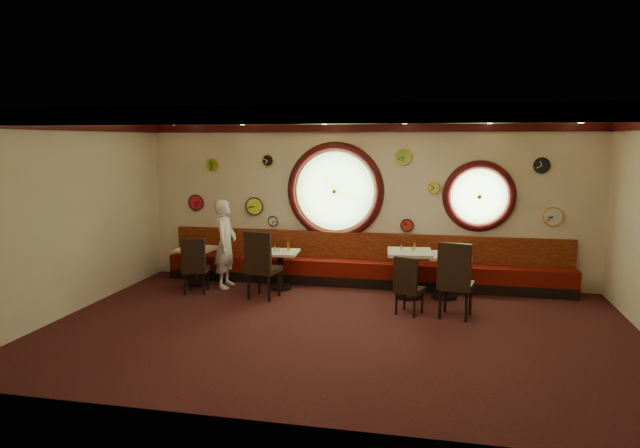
{
  "coord_description": "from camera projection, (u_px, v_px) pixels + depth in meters",
  "views": [
    {
      "loc": [
        1.47,
        -8.27,
        2.88
      ],
      "look_at": [
        -0.45,
        0.8,
        1.5
      ],
      "focal_mm": 32.0,
      "sensor_mm": 36.0,
      "label": 1
    }
  ],
  "objects": [
    {
      "name": "waiter",
      "position": [
        225.0,
        244.0,
        11.12
      ],
      "size": [
        0.44,
        0.65,
        1.72
      ],
      "primitive_type": "imported",
      "rotation": [
        0.0,
        0.0,
        1.62
      ],
      "color": "white",
      "rests_on": "floor"
    },
    {
      "name": "banquette_base",
      "position": [
        362.0,
        280.0,
        11.34
      ],
      "size": [
        8.0,
        0.55,
        0.2
      ],
      "primitive_type": "cube",
      "color": "black",
      "rests_on": "floor"
    },
    {
      "name": "ceiling",
      "position": [
        339.0,
        117.0,
        8.25
      ],
      "size": [
        9.0,
        6.0,
        0.02
      ],
      "primitive_type": "cube",
      "color": "gold",
      "rests_on": "wall_back"
    },
    {
      "name": "banquette_seat",
      "position": [
        362.0,
        268.0,
        11.3
      ],
      "size": [
        8.0,
        0.55,
        0.3
      ],
      "primitive_type": "cube",
      "color": "#590D07",
      "rests_on": "banquette_base"
    },
    {
      "name": "condiment_b_pepper",
      "position": [
        279.0,
        249.0,
        10.95
      ],
      "size": [
        0.03,
        0.03,
        0.09
      ],
      "primitive_type": "cylinder",
      "color": "silver",
      "rests_on": "table_b"
    },
    {
      "name": "porthole_left_frame",
      "position": [
        335.0,
        191.0,
        11.46
      ],
      "size": [
        1.98,
        0.18,
        1.98
      ],
      "primitive_type": "torus",
      "rotation": [
        1.57,
        0.0,
        0.0
      ],
      "color": "black",
      "rests_on": "wall_back"
    },
    {
      "name": "wall_clock_8",
      "position": [
        213.0,
        165.0,
        11.9
      ],
      "size": [
        0.26,
        0.03,
        0.26
      ],
      "primitive_type": "cylinder",
      "rotation": [
        1.57,
        0.0,
        0.0
      ],
      "color": "#77A821",
      "rests_on": "wall_back"
    },
    {
      "name": "molding_left",
      "position": [
        67.0,
        125.0,
        9.18
      ],
      "size": [
        0.1,
        6.0,
        0.18
      ],
      "primitive_type": "cube",
      "color": "black",
      "rests_on": "wall_back"
    },
    {
      "name": "floor",
      "position": [
        338.0,
        329.0,
        8.72
      ],
      "size": [
        9.0,
        6.0,
        0.0
      ],
      "primitive_type": "cube",
      "color": "black",
      "rests_on": "ground"
    },
    {
      "name": "condiment_a_salt",
      "position": [
        193.0,
        245.0,
        11.31
      ],
      "size": [
        0.03,
        0.03,
        0.09
      ],
      "primitive_type": "cylinder",
      "color": "silver",
      "rests_on": "table_a"
    },
    {
      "name": "condiment_a_bottle",
      "position": [
        204.0,
        244.0,
        11.27
      ],
      "size": [
        0.05,
        0.05,
        0.17
      ],
      "primitive_type": "cylinder",
      "color": "gold",
      "rests_on": "table_a"
    },
    {
      "name": "wall_back",
      "position": [
        365.0,
        204.0,
        11.39
      ],
      "size": [
        9.0,
        0.02,
        3.2
      ],
      "primitive_type": "cube",
      "color": "beige",
      "rests_on": "floor"
    },
    {
      "name": "condiment_c_salt",
      "position": [
        401.0,
        248.0,
        10.36
      ],
      "size": [
        0.04,
        0.04,
        0.11
      ],
      "primitive_type": "cylinder",
      "color": "silver",
      "rests_on": "table_c"
    },
    {
      "name": "porthole_left_ring",
      "position": [
        335.0,
        191.0,
        11.43
      ],
      "size": [
        1.61,
        0.03,
        1.61
      ],
      "primitive_type": "torus",
      "rotation": [
        1.57,
        0.0,
        0.0
      ],
      "color": "gold",
      "rests_on": "wall_back"
    },
    {
      "name": "chair_a",
      "position": [
        195.0,
        262.0,
        10.63
      ],
      "size": [
        0.52,
        0.52,
        0.66
      ],
      "rotation": [
        0.0,
        0.0,
        0.19
      ],
      "color": "black",
      "rests_on": "floor"
    },
    {
      "name": "wall_clock_2",
      "position": [
        542.0,
        165.0,
        10.56
      ],
      "size": [
        0.28,
        0.03,
        0.28
      ],
      "primitive_type": "cylinder",
      "rotation": [
        1.57,
        0.0,
        0.0
      ],
      "color": "black",
      "rests_on": "wall_back"
    },
    {
      "name": "wall_clock_3",
      "position": [
        273.0,
        221.0,
        11.8
      ],
      "size": [
        0.2,
        0.03,
        0.2
      ],
      "primitive_type": "cylinder",
      "rotation": [
        1.57,
        0.0,
        0.0
      ],
      "color": "white",
      "rests_on": "wall_back"
    },
    {
      "name": "wall_left",
      "position": [
        71.0,
        218.0,
        9.41
      ],
      "size": [
        0.02,
        6.0,
        3.2
      ],
      "primitive_type": "cube",
      "color": "beige",
      "rests_on": "floor"
    },
    {
      "name": "table_c",
      "position": [
        409.0,
        268.0,
        10.4
      ],
      "size": [
        0.86,
        0.86,
        0.87
      ],
      "color": "black",
      "rests_on": "floor"
    },
    {
      "name": "condiment_b_bottle",
      "position": [
        288.0,
        246.0,
        11.02
      ],
      "size": [
        0.05,
        0.05,
        0.17
      ],
      "primitive_type": "cylinder",
      "color": "gold",
      "rests_on": "table_b"
    },
    {
      "name": "wall_clock_5",
      "position": [
        268.0,
        161.0,
        11.64
      ],
      "size": [
        0.24,
        0.03,
        0.24
      ],
      "primitive_type": "cylinder",
      "rotation": [
        1.57,
        0.0,
        0.0
      ],
      "color": "black",
      "rests_on": "wall_back"
    },
    {
      "name": "wall_clock_4",
      "position": [
        434.0,
        188.0,
        11.03
      ],
      "size": [
        0.22,
        0.03,
        0.22
      ],
      "primitive_type": "cylinder",
      "rotation": [
        1.57,
        0.0,
        0.0
      ],
      "color": "#F9EE53",
      "rests_on": "wall_back"
    },
    {
      "name": "table_b",
      "position": [
        280.0,
        265.0,
        11.02
      ],
      "size": [
        0.72,
        0.72,
        0.74
      ],
      "color": "black",
      "rests_on": "floor"
    },
    {
      "name": "condiment_d_pepper",
      "position": [
        445.0,
        251.0,
        10.29
      ],
      "size": [
        0.04,
        0.04,
        0.11
      ],
      "primitive_type": "cylinder",
      "color": "silver",
      "rests_on": "table_d"
    },
    {
      "name": "wall_clock_0",
      "position": [
        255.0,
        206.0,
        11.84
      ],
      "size": [
        0.36,
        0.03,
        0.36
      ],
      "primitive_type": "cylinder",
      "rotation": [
        1.57,
        0.0,
        0.0
      ],
      "color": "yellow",
      "rests_on": "wall_back"
    },
    {
      "name": "porthole_right_glass",
      "position": [
        479.0,
        196.0,
        10.91
      ],
      "size": [
        1.1,
        0.02,
        1.1
      ],
      "primitive_type": "cylinder",
      "rotation": [
        1.57,
        0.0,
        0.0
      ],
      "color": "#81B26A",
      "rests_on": "wall_back"
    },
    {
      "name": "molding_front",
      "position": [
        285.0,
        115.0,
        5.41
      ],
      "size": [
        9.0,
        0.1,
        0.18
      ],
      "primitive_type": "cube",
      "color": "black",
      "rests_on": "wall_back"
    },
    {
      "name": "wall_clock_9",
      "position": [
        553.0,
        217.0,
        10.65
      ],
      "size": [
        0.34,
        0.03,
        0.34
      ],
      "primitive_type": "cylinder",
      "rotation": [
        1.57,
        0.0,
        0.0
      ],
      "color": "white",
      "rests_on": "wall_back"
    },
    {
      "name": "porthole_right_ring",
      "position": [
        479.0,
        196.0,
        10.86
      ],
      "size": [
        1.09,
        0.03,
        1.09
      ],
      "primitive_type": "torus",
      "rotation": [
        1.57,
        0.0,
        0.0
      ],
      "color": "gold",
      "rests_on": "wall_back"
    },
    {
      "name": "wall_clock_6",
      "position": [
        407.0,
        225.0,
        11.24
      ],
      "size": [
        0.24,
        0.03,
        0.24
      ],
      "primitive_type": "cylinder",
      "rotation": [
        1.57,
        0.0,
        0.0
      ],
      "color": "red",
      "rests_on": "wall_back"
    },
    {
      "name": "condiment_b_salt",
      "position": [
        275.0,
        249.0,
        10.98
      ],
      "size": [
        0.03,
        0.03,
        0.1
      ],
      "primitive_type": "cylinder",
      "color": "#B9B9BE",
      "rests_on": "table_b"
    },
    {
      "name": "condiment_c_pepper",
      "position": [
        412.0,
        249.0,
        10.26
      ],
      "size": [
        0.03,
        0.03,
        0.09
      ],
      "primitive_type": "cylinder",
      "color": "#BCBDC1",
      "rests_on": "table_c"
    },
    {
      "name": "wall_clock_1",
      "position": [
        196.0,
        203.0,
        12.1
      ],
      "size": [
        0.32,
        0.03,
        0.32
      ],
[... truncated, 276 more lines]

